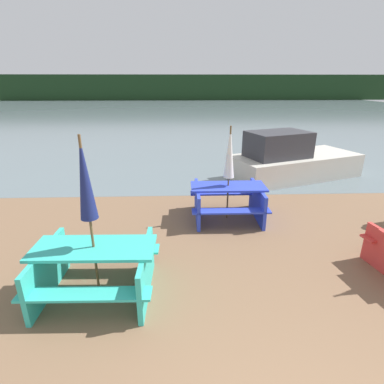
% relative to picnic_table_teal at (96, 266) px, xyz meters
% --- Properties ---
extents(water, '(60.00, 50.00, 0.00)m').
position_rel_picnic_table_teal_xyz_m(water, '(2.11, 29.00, -0.47)').
color(water, slate).
rests_on(water, ground_plane).
extents(far_treeline, '(80.00, 1.60, 4.00)m').
position_rel_picnic_table_teal_xyz_m(far_treeline, '(2.11, 49.00, 1.53)').
color(far_treeline, '#193319').
rests_on(far_treeline, water).
extents(picnic_table_teal, '(1.76, 1.41, 0.78)m').
position_rel_picnic_table_teal_xyz_m(picnic_table_teal, '(0.00, 0.00, 0.00)').
color(picnic_table_teal, '#33B7A8').
rests_on(picnic_table_teal, ground_plane).
extents(picnic_table_blue, '(1.67, 1.39, 0.79)m').
position_rel_picnic_table_teal_xyz_m(picnic_table_blue, '(2.31, 2.54, 0.00)').
color(picnic_table_blue, blue).
rests_on(picnic_table_blue, ground_plane).
extents(umbrella_navy, '(0.24, 0.24, 2.37)m').
position_rel_picnic_table_teal_xyz_m(umbrella_navy, '(-0.00, 0.00, 1.31)').
color(umbrella_navy, brown).
rests_on(umbrella_navy, ground_plane).
extents(umbrella_white, '(0.23, 0.23, 2.12)m').
position_rel_picnic_table_teal_xyz_m(umbrella_white, '(2.31, 2.54, 1.07)').
color(umbrella_white, brown).
rests_on(umbrella_white, ground_plane).
extents(boat, '(4.54, 3.08, 1.53)m').
position_rel_picnic_table_teal_xyz_m(boat, '(4.82, 5.58, 0.09)').
color(boat, beige).
rests_on(boat, water).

